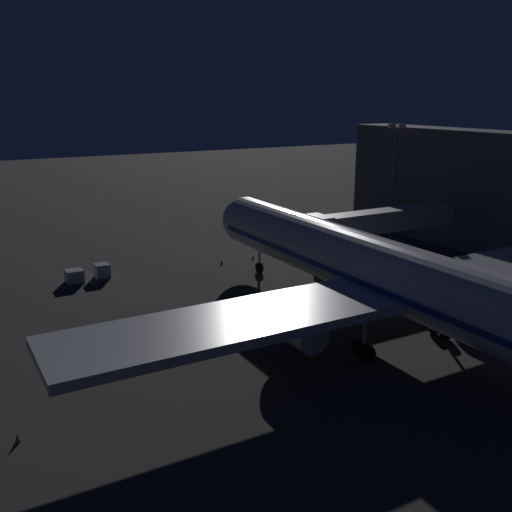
% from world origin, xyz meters
% --- Properties ---
extents(ground_plane, '(320.00, 320.00, 0.00)m').
position_xyz_m(ground_plane, '(0.00, 0.00, 0.00)').
color(ground_plane, '#383533').
extents(airliner_at_gate, '(56.49, 60.72, 20.39)m').
position_xyz_m(airliner_at_gate, '(0.00, 10.18, 5.57)').
color(airliner_at_gate, silver).
rests_on(airliner_at_gate, ground_plane).
extents(jet_bridge, '(22.04, 3.40, 7.18)m').
position_xyz_m(jet_bridge, '(-11.83, -8.56, 5.65)').
color(jet_bridge, '#9E9E99').
rests_on(jet_bridge, ground_plane).
extents(apron_floodlight_mast, '(2.90, 0.50, 16.25)m').
position_xyz_m(apron_floodlight_mast, '(-25.50, -19.52, 9.54)').
color(apron_floodlight_mast, '#59595E').
rests_on(apron_floodlight_mast, ground_plane).
extents(baggage_container_mid_row, '(1.58, 1.58, 1.56)m').
position_xyz_m(baggage_container_mid_row, '(16.47, -20.84, 0.78)').
color(baggage_container_mid_row, '#B7BABF').
rests_on(baggage_container_mid_row, ground_plane).
extents(baggage_container_far_row, '(1.84, 1.78, 1.43)m').
position_xyz_m(baggage_container_far_row, '(19.67, -20.46, 0.72)').
color(baggage_container_far_row, '#B7BABF').
rests_on(baggage_container_far_row, ground_plane).
extents(traffic_cone_nose_port, '(0.36, 0.36, 0.55)m').
position_xyz_m(traffic_cone_nose_port, '(-2.20, -19.05, 0.28)').
color(traffic_cone_nose_port, orange).
rests_on(traffic_cone_nose_port, ground_plane).
extents(traffic_cone_nose_starboard, '(0.36, 0.36, 0.55)m').
position_xyz_m(traffic_cone_nose_starboard, '(2.20, -19.05, 0.28)').
color(traffic_cone_nose_starboard, orange).
rests_on(traffic_cone_nose_starboard, ground_plane).
extents(traffic_cone_wingtip_svc_side, '(0.36, 0.36, 0.55)m').
position_xyz_m(traffic_cone_wingtip_svc_side, '(29.75, 9.31, 0.28)').
color(traffic_cone_wingtip_svc_side, orange).
rests_on(traffic_cone_wingtip_svc_side, ground_plane).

